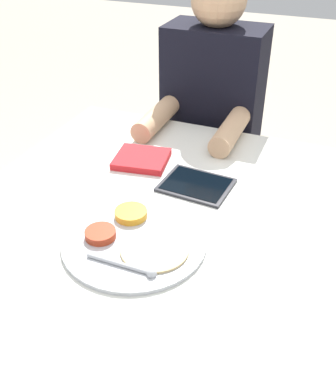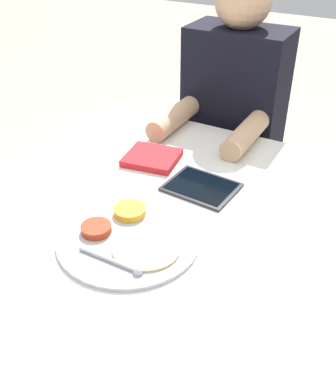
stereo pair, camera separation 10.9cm
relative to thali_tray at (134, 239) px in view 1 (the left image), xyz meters
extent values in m
cube|color=silver|center=(0.02, 0.12, -0.39)|extent=(1.02, 1.07, 0.77)
cylinder|color=#B7BABF|center=(0.00, 0.00, 0.00)|extent=(0.33, 0.33, 0.01)
cylinder|color=gold|center=(-0.04, 0.07, 0.01)|extent=(0.08, 0.08, 0.02)
cylinder|color=#A83319|center=(-0.07, -0.02, 0.01)|extent=(0.07, 0.07, 0.02)
cylinder|color=#DBBC7F|center=(0.06, -0.02, 0.01)|extent=(0.15, 0.15, 0.01)
cylinder|color=#B7BABF|center=(0.01, -0.09, 0.01)|extent=(0.15, 0.01, 0.01)
sphere|color=#B7BABF|center=(0.09, -0.09, 0.01)|extent=(0.02, 0.02, 0.02)
cube|color=silver|center=(-0.14, 0.34, 0.00)|extent=(0.17, 0.16, 0.01)
cube|color=red|center=(-0.14, 0.34, 0.00)|extent=(0.17, 0.16, 0.02)
cube|color=#28282D|center=(0.05, 0.28, 0.00)|extent=(0.19, 0.16, 0.01)
cube|color=black|center=(0.05, 0.28, 0.00)|extent=(0.17, 0.14, 0.00)
cube|color=black|center=(-0.06, 0.80, -0.56)|extent=(0.31, 0.22, 0.44)
cube|color=black|center=(-0.06, 0.80, -0.02)|extent=(0.34, 0.20, 0.63)
cylinder|color=tan|center=(-0.19, 0.58, 0.03)|extent=(0.07, 0.27, 0.07)
cylinder|color=tan|center=(0.06, 0.58, 0.03)|extent=(0.07, 0.27, 0.07)
camera|label=1|loc=(0.37, -0.71, 0.66)|focal=42.00mm
camera|label=2|loc=(0.47, -0.66, 0.66)|focal=42.00mm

